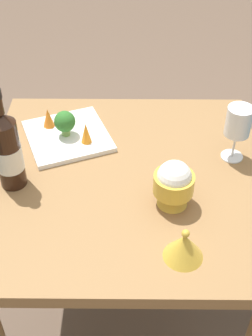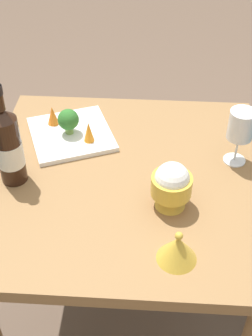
{
  "view_description": "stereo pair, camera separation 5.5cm",
  "coord_description": "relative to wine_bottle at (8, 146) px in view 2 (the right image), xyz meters",
  "views": [
    {
      "loc": [
        -0.01,
        1.0,
        1.63
      ],
      "look_at": [
        0.0,
        0.0,
        0.76
      ],
      "focal_mm": 48.75,
      "sensor_mm": 36.0,
      "label": 1
    },
    {
      "loc": [
        -0.06,
        1.0,
        1.63
      ],
      "look_at": [
        0.0,
        0.0,
        0.76
      ],
      "focal_mm": 48.75,
      "sensor_mm": 36.0,
      "label": 2
    }
  ],
  "objects": [
    {
      "name": "carrot_garnish_left",
      "position": [
        -0.2,
        -0.18,
        -0.07
      ],
      "size": [
        0.03,
        0.03,
        0.07
      ],
      "color": "orange",
      "rests_on": "serving_plate"
    },
    {
      "name": "carrot_garnish_right",
      "position": [
        -0.07,
        -0.26,
        -0.07
      ],
      "size": [
        0.04,
        0.04,
        0.06
      ],
      "color": "orange",
      "rests_on": "serving_plate"
    },
    {
      "name": "dining_table",
      "position": [
        -0.32,
        -0.03,
        -0.21
      ],
      "size": [
        0.83,
        0.83,
        0.73
      ],
      "color": "olive",
      "rests_on": "ground_plane"
    },
    {
      "name": "rice_bowl",
      "position": [
        -0.45,
        0.08,
        -0.05
      ],
      "size": [
        0.11,
        0.11,
        0.14
      ],
      "color": "gold",
      "rests_on": "dining_table"
    },
    {
      "name": "broccoli_floret",
      "position": [
        -0.13,
        -0.21,
        -0.06
      ],
      "size": [
        0.07,
        0.07,
        0.09
      ],
      "color": "#729E4C",
      "rests_on": "serving_plate"
    },
    {
      "name": "rice_bowl_lid",
      "position": [
        -0.47,
        0.26,
        -0.08
      ],
      "size": [
        0.1,
        0.1,
        0.09
      ],
      "color": "gold",
      "rests_on": "dining_table"
    },
    {
      "name": "serving_plate",
      "position": [
        -0.13,
        -0.22,
        -0.11
      ],
      "size": [
        0.32,
        0.32,
        0.02
      ],
      "rotation": [
        0.0,
        0.0,
        0.38
      ],
      "color": "white",
      "rests_on": "dining_table"
    },
    {
      "name": "wine_glass",
      "position": [
        -0.65,
        -0.12,
        0.01
      ],
      "size": [
        0.08,
        0.08,
        0.18
      ],
      "color": "white",
      "rests_on": "dining_table"
    },
    {
      "name": "ground_plane",
      "position": [
        -0.32,
        -0.03,
        -0.85
      ],
      "size": [
        8.0,
        8.0,
        0.0
      ],
      "primitive_type": "plane",
      "color": "brown"
    },
    {
      "name": "wine_bottle",
      "position": [
        0.0,
        0.0,
        0.0
      ],
      "size": [
        0.08,
        0.08,
        0.31
      ],
      "color": "black",
      "rests_on": "dining_table"
    }
  ]
}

